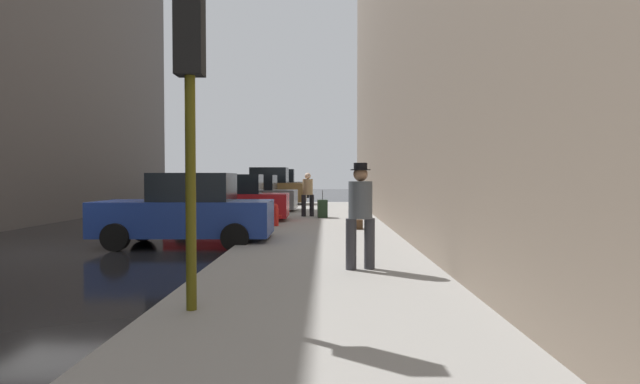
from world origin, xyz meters
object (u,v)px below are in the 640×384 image
(parked_red_hatchback, at_px, (230,201))
(parked_bronze_suv, at_px, (267,189))
(parked_black_suv, at_px, (277,187))
(fire_hydrant, at_px, (275,215))
(duffel_bag, at_px, (357,224))
(pedestrian_with_beanie, at_px, (360,210))
(parked_gray_coupe, at_px, (251,196))
(parked_blue_sedan, at_px, (187,211))
(rolling_suitcase, at_px, (322,209))
(pedestrian_in_tan_coat, at_px, (308,192))
(traffic_light, at_px, (190,84))

(parked_red_hatchback, xyz_separation_m, parked_bronze_suv, (-0.00, 10.99, 0.18))
(parked_black_suv, bearing_deg, fire_hydrant, -84.61)
(duffel_bag, bearing_deg, fire_hydrant, 160.47)
(parked_black_suv, bearing_deg, parked_red_hatchback, -90.00)
(parked_red_hatchback, height_order, pedestrian_with_beanie, pedestrian_with_beanie)
(parked_gray_coupe, xyz_separation_m, parked_bronze_suv, (-0.00, 6.09, 0.18))
(parked_blue_sedan, bearing_deg, rolling_suitcase, 64.12)
(parked_gray_coupe, distance_m, pedestrian_in_tan_coat, 4.11)
(parked_red_hatchback, xyz_separation_m, duffel_bag, (4.34, -2.93, -0.56))
(pedestrian_with_beanie, bearing_deg, parked_blue_sedan, 135.51)
(pedestrian_with_beanie, bearing_deg, rolling_suitcase, 93.78)
(parked_blue_sedan, height_order, pedestrian_with_beanie, pedestrian_with_beanie)
(parked_gray_coupe, bearing_deg, traffic_light, -83.75)
(parked_gray_coupe, xyz_separation_m, duffel_bag, (4.34, -7.83, -0.56))
(parked_red_hatchback, distance_m, parked_black_suv, 17.08)
(traffic_light, bearing_deg, parked_red_hatchback, 98.76)
(parked_bronze_suv, distance_m, duffel_bag, 14.59)
(rolling_suitcase, bearing_deg, duffel_bag, -75.69)
(fire_hydrant, relative_size, pedestrian_in_tan_coat, 0.41)
(parked_blue_sedan, relative_size, pedestrian_with_beanie, 2.38)
(pedestrian_with_beanie, bearing_deg, traffic_light, -129.64)
(parked_bronze_suv, bearing_deg, parked_gray_coupe, -90.00)
(parked_blue_sedan, relative_size, rolling_suitcase, 4.07)
(pedestrian_in_tan_coat, height_order, duffel_bag, pedestrian_in_tan_coat)
(duffel_bag, bearing_deg, parked_black_suv, 102.24)
(parked_gray_coupe, relative_size, rolling_suitcase, 4.10)
(fire_hydrant, bearing_deg, parked_red_hatchback, 131.67)
(parked_black_suv, height_order, pedestrian_with_beanie, parked_black_suv)
(parked_blue_sedan, relative_size, parked_red_hatchback, 1.00)
(parked_red_hatchback, height_order, duffel_bag, parked_red_hatchback)
(pedestrian_in_tan_coat, xyz_separation_m, rolling_suitcase, (0.58, -0.59, -0.61))
(parked_red_hatchback, relative_size, pedestrian_in_tan_coat, 2.47)
(parked_blue_sedan, xyz_separation_m, fire_hydrant, (1.80, 3.51, -0.35))
(parked_bronze_suv, xyz_separation_m, rolling_suitcase, (3.28, -9.76, -0.54))
(fire_hydrant, bearing_deg, parked_bronze_suv, 97.89)
(parked_red_hatchback, bearing_deg, parked_black_suv, 90.00)
(parked_bronze_suv, bearing_deg, rolling_suitcase, -71.42)
(parked_blue_sedan, bearing_deg, parked_red_hatchback, 90.00)
(parked_red_hatchback, distance_m, traffic_light, 12.32)
(parked_blue_sedan, xyz_separation_m, pedestrian_in_tan_coat, (2.70, 7.35, 0.26))
(parked_gray_coupe, distance_m, parked_black_suv, 12.18)
(traffic_light, xyz_separation_m, pedestrian_in_tan_coat, (0.85, 13.85, -1.65))
(rolling_suitcase, bearing_deg, parked_red_hatchback, -159.53)
(pedestrian_with_beanie, bearing_deg, duffel_bag, 86.90)
(traffic_light, xyz_separation_m, duffel_bag, (2.49, 9.11, -2.47))
(parked_red_hatchback, height_order, rolling_suitcase, parked_red_hatchback)
(parked_bronze_suv, xyz_separation_m, traffic_light, (1.85, -23.02, 1.73))
(fire_hydrant, relative_size, rolling_suitcase, 0.68)
(parked_bronze_suv, bearing_deg, parked_blue_sedan, -90.00)
(parked_red_hatchback, xyz_separation_m, rolling_suitcase, (3.28, 1.22, -0.36))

